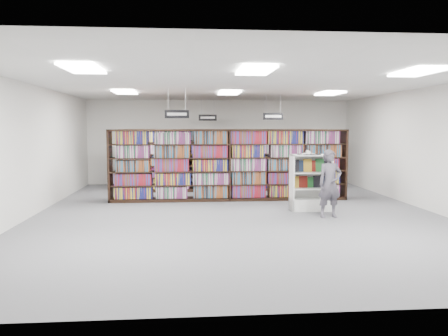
{
  "coord_description": "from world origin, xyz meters",
  "views": [
    {
      "loc": [
        -1.19,
        -10.8,
        2.15
      ],
      "look_at": [
        -0.28,
        0.5,
        1.1
      ],
      "focal_mm": 35.0,
      "sensor_mm": 36.0,
      "label": 1
    }
  ],
  "objects": [
    {
      "name": "wall_right",
      "position": [
        5.0,
        0.0,
        1.6
      ],
      "size": [
        0.1,
        12.0,
        3.2
      ],
      "primitive_type": "cube",
      "color": "silver",
      "rests_on": "ground"
    },
    {
      "name": "troffer_front_center",
      "position": [
        0.0,
        -3.0,
        3.16
      ],
      "size": [
        0.6,
        1.2,
        0.04
      ],
      "primitive_type": "cube",
      "color": "white",
      "rests_on": "ceiling"
    },
    {
      "name": "troffer_front_left",
      "position": [
        -3.0,
        -3.0,
        3.16
      ],
      "size": [
        0.6,
        1.2,
        0.04
      ],
      "primitive_type": "cube",
      "color": "white",
      "rests_on": "ceiling"
    },
    {
      "name": "troffer_back_center",
      "position": [
        0.0,
        2.0,
        3.16
      ],
      "size": [
        0.6,
        1.2,
        0.04
      ],
      "primitive_type": "cube",
      "color": "white",
      "rests_on": "ceiling"
    },
    {
      "name": "endcap_display",
      "position": [
        1.97,
        0.27,
        0.49
      ],
      "size": [
        1.05,
        0.54,
        1.46
      ],
      "rotation": [
        0.0,
        0.0,
        -0.02
      ],
      "color": "white",
      "rests_on": "floor"
    },
    {
      "name": "floor",
      "position": [
        0.0,
        0.0,
        0.0
      ],
      "size": [
        12.0,
        12.0,
        0.0
      ],
      "primitive_type": "plane",
      "color": "#5B5B60",
      "rests_on": "ground"
    },
    {
      "name": "troffer_back_right",
      "position": [
        3.0,
        2.0,
        3.16
      ],
      "size": [
        0.6,
        1.2,
        0.04
      ],
      "primitive_type": "cube",
      "color": "white",
      "rests_on": "ceiling"
    },
    {
      "name": "ceiling",
      "position": [
        0.0,
        0.0,
        3.2
      ],
      "size": [
        10.0,
        12.0,
        0.1
      ],
      "primitive_type": "cube",
      "color": "silver",
      "rests_on": "wall_back"
    },
    {
      "name": "wall_back",
      "position": [
        0.0,
        6.0,
        1.6
      ],
      "size": [
        10.0,
        0.1,
        3.2
      ],
      "primitive_type": "cube",
      "color": "silver",
      "rests_on": "ground"
    },
    {
      "name": "bookshelf_row_far",
      "position": [
        0.0,
        5.7,
        1.05
      ],
      "size": [
        7.0,
        0.6,
        2.1
      ],
      "color": "black",
      "rests_on": "floor"
    },
    {
      "name": "troffer_front_right",
      "position": [
        3.0,
        -3.0,
        3.16
      ],
      "size": [
        0.6,
        1.2,
        0.04
      ],
      "primitive_type": "cube",
      "color": "white",
      "rests_on": "ceiling"
    },
    {
      "name": "open_book",
      "position": [
        1.89,
        0.23,
        1.49
      ],
      "size": [
        0.65,
        0.44,
        0.13
      ],
      "rotation": [
        0.0,
        0.0,
        -0.16
      ],
      "color": "black",
      "rests_on": "endcap_display"
    },
    {
      "name": "aisle_sign_right",
      "position": [
        1.5,
        3.0,
        2.53
      ],
      "size": [
        0.65,
        0.02,
        0.8
      ],
      "color": "#B2B2B7",
      "rests_on": "ceiling"
    },
    {
      "name": "shopper",
      "position": [
        2.16,
        -0.7,
        0.81
      ],
      "size": [
        0.65,
        0.48,
        1.63
      ],
      "primitive_type": "imported",
      "rotation": [
        0.0,
        0.0,
        0.16
      ],
      "color": "#4E4A55",
      "rests_on": "floor"
    },
    {
      "name": "troffer_back_left",
      "position": [
        -3.0,
        2.0,
        3.16
      ],
      "size": [
        0.6,
        1.2,
        0.04
      ],
      "primitive_type": "cube",
      "color": "white",
      "rests_on": "ceiling"
    },
    {
      "name": "bookshelf_row_near",
      "position": [
        0.0,
        2.0,
        1.05
      ],
      "size": [
        7.0,
        0.6,
        2.1
      ],
      "color": "black",
      "rests_on": "floor"
    },
    {
      "name": "wall_left",
      "position": [
        -5.0,
        0.0,
        1.6
      ],
      "size": [
        0.1,
        12.0,
        3.2
      ],
      "primitive_type": "cube",
      "color": "silver",
      "rests_on": "ground"
    },
    {
      "name": "aisle_sign_center",
      "position": [
        -0.5,
        5.0,
        2.53
      ],
      "size": [
        0.65,
        0.02,
        0.8
      ],
      "color": "#B2B2B7",
      "rests_on": "ceiling"
    },
    {
      "name": "wall_front",
      "position": [
        0.0,
        -6.0,
        1.6
      ],
      "size": [
        10.0,
        0.1,
        3.2
      ],
      "primitive_type": "cube",
      "color": "silver",
      "rests_on": "ground"
    },
    {
      "name": "aisle_sign_left",
      "position": [
        -1.5,
        1.0,
        2.53
      ],
      "size": [
        0.65,
        0.02,
        0.8
      ],
      "color": "#B2B2B7",
      "rests_on": "ceiling"
    },
    {
      "name": "bookshelf_row_mid",
      "position": [
        0.0,
        4.0,
        1.05
      ],
      "size": [
        7.0,
        0.6,
        2.1
      ],
      "color": "black",
      "rests_on": "floor"
    }
  ]
}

